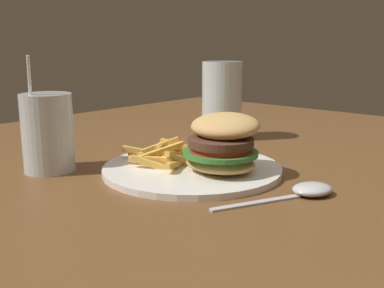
{
  "coord_description": "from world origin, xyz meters",
  "views": [
    {
      "loc": [
        0.44,
        -0.6,
        0.95
      ],
      "look_at": [
        -0.03,
        -0.07,
        0.79
      ],
      "focal_mm": 42.0,
      "sensor_mm": 36.0,
      "label": 1
    }
  ],
  "objects_px": {
    "meal_plate_near": "(205,156)",
    "spoon": "(308,190)",
    "juice_glass": "(48,136)",
    "beer_glass": "(222,102)"
  },
  "relations": [
    {
      "from": "meal_plate_near",
      "to": "beer_glass",
      "type": "relative_size",
      "value": 1.74
    },
    {
      "from": "meal_plate_near",
      "to": "juice_glass",
      "type": "relative_size",
      "value": 1.55
    },
    {
      "from": "beer_glass",
      "to": "spoon",
      "type": "relative_size",
      "value": 0.92
    },
    {
      "from": "meal_plate_near",
      "to": "juice_glass",
      "type": "distance_m",
      "value": 0.26
    },
    {
      "from": "meal_plate_near",
      "to": "spoon",
      "type": "xyz_separation_m",
      "value": [
        0.17,
        0.01,
        -0.02
      ]
    },
    {
      "from": "beer_glass",
      "to": "spoon",
      "type": "height_order",
      "value": "beer_glass"
    },
    {
      "from": "meal_plate_near",
      "to": "juice_glass",
      "type": "height_order",
      "value": "juice_glass"
    },
    {
      "from": "meal_plate_near",
      "to": "spoon",
      "type": "bearing_deg",
      "value": 4.59
    },
    {
      "from": "beer_glass",
      "to": "spoon",
      "type": "xyz_separation_m",
      "value": [
        0.33,
        -0.22,
        -0.07
      ]
    },
    {
      "from": "meal_plate_near",
      "to": "beer_glass",
      "type": "height_order",
      "value": "beer_glass"
    }
  ]
}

